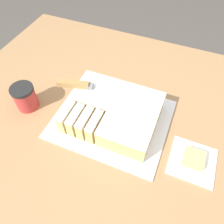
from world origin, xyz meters
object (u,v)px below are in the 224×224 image
knife (81,85)px  brownie (194,159)px  cake_board (112,119)px  cake (114,112)px  coffee_cup (25,97)px

knife → brownie: bearing=-27.3°
knife → brownie: knife is taller
cake_board → brownie: size_ratio=6.57×
knife → brownie: 0.45m
cake → brownie: cake is taller
cake → brownie: (0.29, -0.06, -0.02)m
knife → coffee_cup: size_ratio=3.00×
cake_board → cake: bearing=39.0°
coffee_cup → cake_board: bearing=10.9°
cake_board → coffee_cup: 0.33m
cake_board → knife: 0.16m
cake_board → coffee_cup: size_ratio=4.17×
cake → knife: size_ratio=1.08×
knife → brownie: (0.43, -0.09, -0.07)m
cake → brownie: 0.30m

